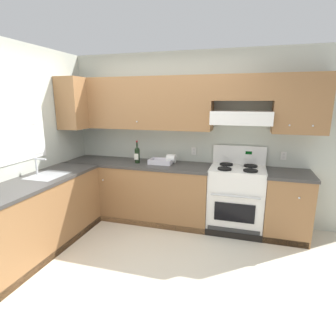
% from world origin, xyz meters
% --- Properties ---
extents(ground_plane, '(7.04, 7.04, 0.00)m').
position_xyz_m(ground_plane, '(0.00, 0.00, 0.00)').
color(ground_plane, beige).
extents(wall_back, '(4.68, 0.57, 2.55)m').
position_xyz_m(wall_back, '(0.40, 1.53, 1.48)').
color(wall_back, beige).
rests_on(wall_back, ground_plane).
extents(wall_left, '(0.47, 4.00, 2.55)m').
position_xyz_m(wall_left, '(-1.59, 0.23, 1.34)').
color(wall_left, beige).
rests_on(wall_left, ground_plane).
extents(counter_back_run, '(3.60, 0.65, 0.91)m').
position_xyz_m(counter_back_run, '(0.04, 1.24, 0.45)').
color(counter_back_run, olive).
rests_on(counter_back_run, ground_plane).
extents(counter_left_run, '(0.63, 1.91, 1.13)m').
position_xyz_m(counter_left_run, '(-1.24, -0.00, 0.46)').
color(counter_left_run, olive).
rests_on(counter_left_run, ground_plane).
extents(stove, '(0.76, 0.62, 1.20)m').
position_xyz_m(stove, '(1.08, 1.25, 0.48)').
color(stove, white).
rests_on(stove, ground_plane).
extents(wine_bottle, '(0.08, 0.08, 0.34)m').
position_xyz_m(wine_bottle, '(-0.42, 1.23, 1.04)').
color(wine_bottle, black).
rests_on(wine_bottle, counter_back_run).
extents(bowl, '(0.35, 0.25, 0.07)m').
position_xyz_m(bowl, '(-0.05, 1.28, 0.93)').
color(bowl, silver).
rests_on(bowl, counter_back_run).
extents(paper_towel_roll, '(0.14, 0.14, 0.14)m').
position_xyz_m(paper_towel_roll, '(0.08, 1.36, 0.98)').
color(paper_towel_roll, white).
rests_on(paper_towel_roll, counter_back_run).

